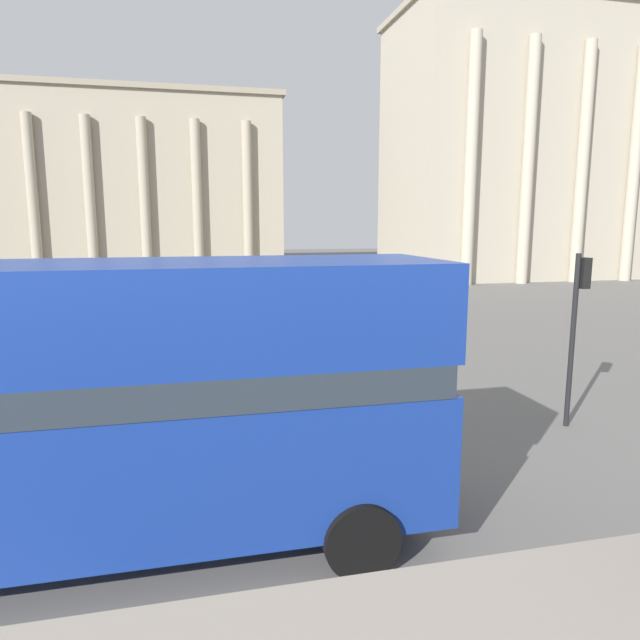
{
  "coord_description": "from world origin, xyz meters",
  "views": [
    {
      "loc": [
        -0.83,
        -2.09,
        4.73
      ],
      "look_at": [
        3.3,
        15.43,
        1.66
      ],
      "focal_mm": 32.0,
      "sensor_mm": 36.0,
      "label": 1
    }
  ],
  "objects_px": {
    "traffic_light_near": "(577,315)",
    "car_silver": "(153,311)",
    "plaza_building_left": "(101,185)",
    "pedestrian_red": "(336,296)",
    "car_navy": "(129,299)",
    "double_decker_bus": "(23,406)",
    "traffic_light_mid": "(304,304)",
    "plaza_building_right": "(560,151)",
    "pedestrian_grey": "(214,289)"
  },
  "relations": [
    {
      "from": "plaza_building_right",
      "to": "car_silver",
      "type": "relative_size",
      "value": 7.29
    },
    {
      "from": "traffic_light_near",
      "to": "car_navy",
      "type": "distance_m",
      "value": 23.99
    },
    {
      "from": "car_navy",
      "to": "traffic_light_near",
      "type": "bearing_deg",
      "value": -135.1
    },
    {
      "from": "car_silver",
      "to": "pedestrian_red",
      "type": "relative_size",
      "value": 2.34
    },
    {
      "from": "car_navy",
      "to": "car_silver",
      "type": "bearing_deg",
      "value": -147.27
    },
    {
      "from": "plaza_building_left",
      "to": "plaza_building_right",
      "type": "height_order",
      "value": "plaza_building_right"
    },
    {
      "from": "car_silver",
      "to": "pedestrian_red",
      "type": "bearing_deg",
      "value": 97.95
    },
    {
      "from": "pedestrian_grey",
      "to": "car_silver",
      "type": "bearing_deg",
      "value": 17.91
    },
    {
      "from": "pedestrian_grey",
      "to": "plaza_building_right",
      "type": "bearing_deg",
      "value": 157.96
    },
    {
      "from": "traffic_light_mid",
      "to": "pedestrian_grey",
      "type": "relative_size",
      "value": 2.06
    },
    {
      "from": "plaza_building_right",
      "to": "car_navy",
      "type": "relative_size",
      "value": 7.29
    },
    {
      "from": "plaza_building_left",
      "to": "car_silver",
      "type": "relative_size",
      "value": 8.33
    },
    {
      "from": "plaza_building_right",
      "to": "pedestrian_red",
      "type": "bearing_deg",
      "value": -143.92
    },
    {
      "from": "traffic_light_mid",
      "to": "pedestrian_red",
      "type": "distance_m",
      "value": 12.13
    },
    {
      "from": "traffic_light_near",
      "to": "car_navy",
      "type": "height_order",
      "value": "traffic_light_near"
    },
    {
      "from": "traffic_light_near",
      "to": "car_silver",
      "type": "height_order",
      "value": "traffic_light_near"
    },
    {
      "from": "plaza_building_right",
      "to": "car_navy",
      "type": "bearing_deg",
      "value": -158.12
    },
    {
      "from": "car_navy",
      "to": "pedestrian_red",
      "type": "xyz_separation_m",
      "value": [
        10.44,
        -4.22,
        0.34
      ]
    },
    {
      "from": "traffic_light_near",
      "to": "pedestrian_red",
      "type": "height_order",
      "value": "traffic_light_near"
    },
    {
      "from": "plaza_building_left",
      "to": "pedestrian_red",
      "type": "distance_m",
      "value": 37.74
    },
    {
      "from": "double_decker_bus",
      "to": "car_navy",
      "type": "xyz_separation_m",
      "value": [
        -0.9,
        24.09,
        -1.65
      ]
    },
    {
      "from": "plaza_building_right",
      "to": "traffic_light_mid",
      "type": "distance_m",
      "value": 43.2
    },
    {
      "from": "plaza_building_left",
      "to": "pedestrian_red",
      "type": "height_order",
      "value": "plaza_building_left"
    },
    {
      "from": "car_navy",
      "to": "plaza_building_right",
      "type": "bearing_deg",
      "value": -52.62
    },
    {
      "from": "plaza_building_right",
      "to": "traffic_light_near",
      "type": "distance_m",
      "value": 43.79
    },
    {
      "from": "pedestrian_grey",
      "to": "pedestrian_red",
      "type": "relative_size",
      "value": 0.97
    },
    {
      "from": "traffic_light_near",
      "to": "traffic_light_mid",
      "type": "distance_m",
      "value": 7.45
    },
    {
      "from": "pedestrian_grey",
      "to": "pedestrian_red",
      "type": "bearing_deg",
      "value": 92.81
    },
    {
      "from": "double_decker_bus",
      "to": "car_navy",
      "type": "distance_m",
      "value": 24.17
    },
    {
      "from": "plaza_building_right",
      "to": "traffic_light_near",
      "type": "height_order",
      "value": "plaza_building_right"
    },
    {
      "from": "traffic_light_near",
      "to": "pedestrian_red",
      "type": "xyz_separation_m",
      "value": [
        -1.29,
        16.61,
        -1.6
      ]
    },
    {
      "from": "traffic_light_near",
      "to": "car_navy",
      "type": "xyz_separation_m",
      "value": [
        -11.74,
        20.83,
        -1.94
      ]
    },
    {
      "from": "traffic_light_mid",
      "to": "car_silver",
      "type": "distance_m",
      "value": 11.86
    },
    {
      "from": "double_decker_bus",
      "to": "car_silver",
      "type": "distance_m",
      "value": 19.25
    },
    {
      "from": "traffic_light_mid",
      "to": "pedestrian_grey",
      "type": "xyz_separation_m",
      "value": [
        -1.86,
        16.67,
        -1.34
      ]
    },
    {
      "from": "double_decker_bus",
      "to": "car_navy",
      "type": "height_order",
      "value": "double_decker_bus"
    },
    {
      "from": "traffic_light_mid",
      "to": "pedestrian_red",
      "type": "relative_size",
      "value": 1.99
    },
    {
      "from": "traffic_light_near",
      "to": "plaza_building_right",
      "type": "bearing_deg",
      "value": 55.37
    },
    {
      "from": "traffic_light_mid",
      "to": "pedestrian_red",
      "type": "bearing_deg",
      "value": 70.61
    },
    {
      "from": "car_silver",
      "to": "pedestrian_red",
      "type": "distance_m",
      "value": 8.95
    },
    {
      "from": "double_decker_bus",
      "to": "plaza_building_left",
      "type": "relative_size",
      "value": 0.33
    },
    {
      "from": "car_navy",
      "to": "pedestrian_grey",
      "type": "xyz_separation_m",
      "value": [
        4.58,
        1.08,
        0.3
      ]
    },
    {
      "from": "double_decker_bus",
      "to": "plaza_building_right",
      "type": "distance_m",
      "value": 53.01
    },
    {
      "from": "double_decker_bus",
      "to": "pedestrian_grey",
      "type": "bearing_deg",
      "value": 81.45
    },
    {
      "from": "traffic_light_near",
      "to": "car_silver",
      "type": "relative_size",
      "value": 0.97
    },
    {
      "from": "pedestrian_red",
      "to": "double_decker_bus",
      "type": "bearing_deg",
      "value": -154.65
    },
    {
      "from": "traffic_light_near",
      "to": "traffic_light_mid",
      "type": "xyz_separation_m",
      "value": [
        -5.29,
        5.24,
        -0.29
      ]
    },
    {
      "from": "pedestrian_grey",
      "to": "pedestrian_red",
      "type": "xyz_separation_m",
      "value": [
        5.86,
        -5.29,
        0.04
      ]
    },
    {
      "from": "traffic_light_mid",
      "to": "pedestrian_red",
      "type": "xyz_separation_m",
      "value": [
        4.0,
        11.37,
        -1.3
      ]
    },
    {
      "from": "pedestrian_grey",
      "to": "double_decker_bus",
      "type": "bearing_deg",
      "value": 36.58
    }
  ]
}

